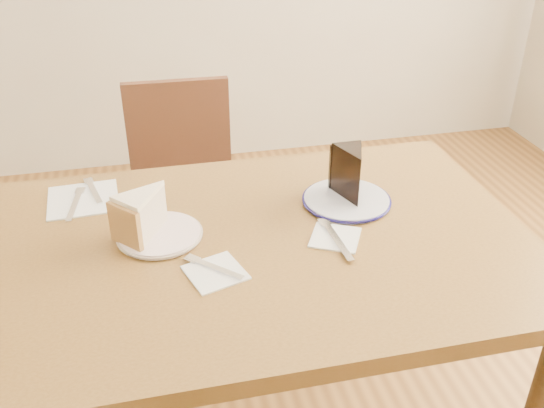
{
  "coord_description": "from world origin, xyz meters",
  "views": [
    {
      "loc": [
        -0.22,
        -1.09,
        1.49
      ],
      "look_at": [
        0.04,
        0.06,
        0.8
      ],
      "focal_mm": 40.0,
      "sensor_mm": 36.0,
      "label": 1
    }
  ],
  "objects_px": {
    "table": "(260,275)",
    "carrot_cake": "(147,214)",
    "plate_cream": "(160,235)",
    "plate_navy": "(346,200)",
    "chocolate_cake": "(352,176)",
    "chair_far": "(186,198)"
  },
  "relations": [
    {
      "from": "chair_far",
      "to": "chocolate_cake",
      "type": "distance_m",
      "value": 0.79
    },
    {
      "from": "plate_navy",
      "to": "chocolate_cake",
      "type": "bearing_deg",
      "value": 17.24
    },
    {
      "from": "plate_cream",
      "to": "plate_navy",
      "type": "xyz_separation_m",
      "value": [
        0.45,
        0.05,
        0.0
      ]
    },
    {
      "from": "table",
      "to": "chair_far",
      "type": "distance_m",
      "value": 0.75
    },
    {
      "from": "plate_navy",
      "to": "carrot_cake",
      "type": "relative_size",
      "value": 1.72
    },
    {
      "from": "table",
      "to": "carrot_cake",
      "type": "relative_size",
      "value": 10.07
    },
    {
      "from": "plate_navy",
      "to": "chocolate_cake",
      "type": "distance_m",
      "value": 0.06
    },
    {
      "from": "chair_far",
      "to": "chocolate_cake",
      "type": "relative_size",
      "value": 7.55
    },
    {
      "from": "table",
      "to": "plate_navy",
      "type": "relative_size",
      "value": 5.85
    },
    {
      "from": "table",
      "to": "carrot_cake",
      "type": "distance_m",
      "value": 0.29
    },
    {
      "from": "carrot_cake",
      "to": "plate_navy",
      "type": "bearing_deg",
      "value": 53.36
    },
    {
      "from": "plate_navy",
      "to": "chair_far",
      "type": "bearing_deg",
      "value": 119.59
    },
    {
      "from": "plate_cream",
      "to": "chocolate_cake",
      "type": "distance_m",
      "value": 0.47
    },
    {
      "from": "chair_far",
      "to": "carrot_cake",
      "type": "xyz_separation_m",
      "value": [
        -0.13,
        -0.66,
        0.34
      ]
    },
    {
      "from": "table",
      "to": "carrot_cake",
      "type": "bearing_deg",
      "value": 164.24
    },
    {
      "from": "carrot_cake",
      "to": "chocolate_cake",
      "type": "bearing_deg",
      "value": 53.64
    },
    {
      "from": "plate_navy",
      "to": "carrot_cake",
      "type": "bearing_deg",
      "value": -174.68
    },
    {
      "from": "chair_far",
      "to": "plate_navy",
      "type": "relative_size",
      "value": 4.08
    },
    {
      "from": "chair_far",
      "to": "carrot_cake",
      "type": "relative_size",
      "value": 7.03
    },
    {
      "from": "table",
      "to": "chair_far",
      "type": "relative_size",
      "value": 1.43
    },
    {
      "from": "plate_cream",
      "to": "chocolate_cake",
      "type": "relative_size",
      "value": 1.63
    },
    {
      "from": "carrot_cake",
      "to": "chair_far",
      "type": "bearing_deg",
      "value": 127.13
    }
  ]
}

